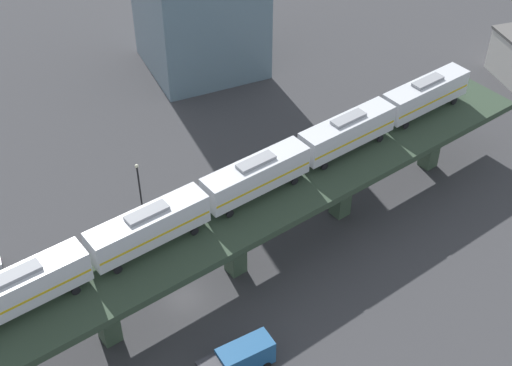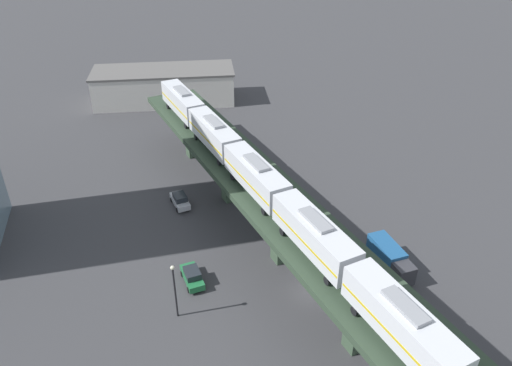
{
  "view_description": "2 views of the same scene",
  "coord_description": "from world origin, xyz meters",
  "views": [
    {
      "loc": [
        47.45,
        -13.57,
        55.9
      ],
      "look_at": [
        -3.64,
        9.74,
        9.29
      ],
      "focal_mm": 50.0,
      "sensor_mm": 36.0,
      "label": 1
    },
    {
      "loc": [
        -15.86,
        -38.71,
        39.98
      ],
      "look_at": [
        -3.64,
        9.74,
        9.29
      ],
      "focal_mm": 35.0,
      "sensor_mm": 36.0,
      "label": 2
    }
  ],
  "objects": [
    {
      "name": "subway_train",
      "position": [
        -3.64,
        9.74,
        10.33
      ],
      "size": [
        16.51,
        61.48,
        4.45
      ],
      "color": "silver",
      "rests_on": "elevated_viaduct"
    },
    {
      "name": "street_lamp",
      "position": [
        -14.68,
        0.15,
        4.11
      ],
      "size": [
        0.44,
        0.44,
        6.94
      ],
      "color": "black",
      "rests_on": "ground"
    },
    {
      "name": "street_car_silver",
      "position": [
        -11.9,
        21.08,
        0.94
      ],
      "size": [
        2.57,
        4.65,
        1.89
      ],
      "color": "#B7BABF",
      "rests_on": "ground"
    },
    {
      "name": "delivery_truck",
      "position": [
        10.53,
        1.39,
        1.76
      ],
      "size": [
        2.96,
        7.38,
        3.2
      ],
      "color": "#333338",
      "rests_on": "ground"
    },
    {
      "name": "ground_plane",
      "position": [
        0.0,
        0.0,
        0.0
      ],
      "size": [
        400.0,
        400.0,
        0.0
      ],
      "primitive_type": "plane",
      "color": "#38383A"
    },
    {
      "name": "elevated_viaduct",
      "position": [
        0.04,
        -0.18,
        6.69
      ],
      "size": [
        28.51,
        91.58,
        7.79
      ],
      "color": "#2C3D2C",
      "rests_on": "ground"
    },
    {
      "name": "warehouse_building",
      "position": [
        -10.23,
        60.92,
        3.41
      ],
      "size": [
        29.65,
        13.83,
        6.8
      ],
      "color": "beige",
      "rests_on": "ground"
    },
    {
      "name": "street_car_green",
      "position": [
        -12.41,
        4.91,
        0.94
      ],
      "size": [
        2.42,
        4.61,
        1.89
      ],
      "color": "#1E6638",
      "rests_on": "ground"
    }
  ]
}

